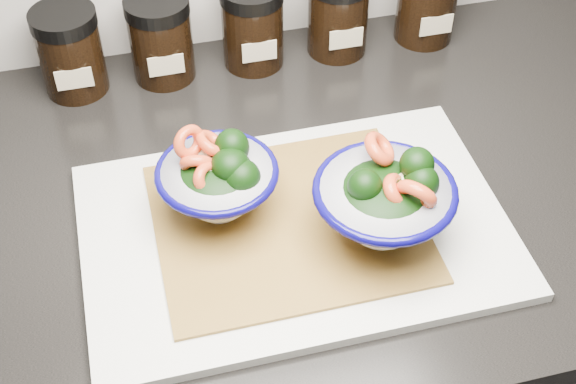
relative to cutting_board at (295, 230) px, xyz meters
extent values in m
cube|color=black|center=(-0.06, 0.07, -0.03)|extent=(3.50, 0.60, 0.04)
cube|color=silver|center=(0.00, 0.00, 0.00)|extent=(0.45, 0.30, 0.01)
cube|color=#AB8433|center=(-0.01, 0.01, 0.01)|extent=(0.28, 0.24, 0.00)
cylinder|color=white|center=(-0.07, 0.04, 0.01)|extent=(0.05, 0.05, 0.01)
ellipsoid|color=white|center=(-0.07, 0.04, 0.03)|extent=(0.07, 0.07, 0.03)
torus|color=#08044F|center=(-0.07, 0.04, 0.06)|extent=(0.13, 0.13, 0.01)
torus|color=#08044F|center=(-0.07, 0.04, 0.05)|extent=(0.11, 0.11, 0.00)
ellipsoid|color=black|center=(-0.07, 0.04, 0.06)|extent=(0.10, 0.10, 0.04)
ellipsoid|color=black|center=(-0.05, 0.02, 0.07)|extent=(0.04, 0.04, 0.04)
cylinder|color=#477233|center=(-0.05, 0.02, 0.05)|extent=(0.01, 0.01, 0.03)
ellipsoid|color=black|center=(-0.06, 0.04, 0.08)|extent=(0.04, 0.04, 0.04)
cylinder|color=#477233|center=(-0.06, 0.04, 0.06)|extent=(0.01, 0.01, 0.03)
ellipsoid|color=black|center=(-0.05, 0.06, 0.08)|extent=(0.04, 0.04, 0.04)
cylinder|color=#477233|center=(-0.05, 0.06, 0.07)|extent=(0.01, 0.01, 0.02)
torus|color=#D75A28|center=(-0.07, 0.06, 0.09)|extent=(0.05, 0.05, 0.03)
torus|color=#D75A28|center=(-0.09, 0.05, 0.07)|extent=(0.05, 0.03, 0.05)
torus|color=#D75A28|center=(-0.08, 0.03, 0.07)|extent=(0.04, 0.05, 0.05)
torus|color=#D75A28|center=(-0.10, 0.07, 0.09)|extent=(0.05, 0.04, 0.05)
cylinder|color=#CCBC8E|center=(-0.09, 0.06, 0.08)|extent=(0.02, 0.02, 0.01)
cylinder|color=#CCBC8E|center=(-0.08, 0.04, 0.08)|extent=(0.02, 0.02, 0.01)
cylinder|color=white|center=(0.08, -0.03, 0.02)|extent=(0.05, 0.05, 0.01)
ellipsoid|color=white|center=(0.08, -0.03, 0.03)|extent=(0.08, 0.08, 0.04)
torus|color=#08044F|center=(0.08, -0.03, 0.07)|extent=(0.15, 0.15, 0.01)
torus|color=#08044F|center=(0.08, -0.03, 0.06)|extent=(0.12, 0.12, 0.00)
ellipsoid|color=black|center=(0.08, -0.03, 0.06)|extent=(0.11, 0.11, 0.05)
ellipsoid|color=black|center=(0.12, -0.02, 0.09)|extent=(0.04, 0.04, 0.03)
cylinder|color=#477233|center=(0.12, -0.02, 0.08)|extent=(0.01, 0.02, 0.02)
ellipsoid|color=black|center=(0.12, -0.04, 0.08)|extent=(0.04, 0.04, 0.04)
cylinder|color=#477233|center=(0.12, -0.04, 0.07)|extent=(0.01, 0.02, 0.02)
ellipsoid|color=black|center=(0.06, -0.03, 0.08)|extent=(0.03, 0.03, 0.04)
cylinder|color=#477233|center=(0.06, -0.03, 0.07)|extent=(0.02, 0.01, 0.02)
torus|color=#D75A28|center=(0.11, -0.06, 0.08)|extent=(0.05, 0.05, 0.05)
torus|color=#D75A28|center=(0.09, -0.04, 0.08)|extent=(0.05, 0.06, 0.06)
torus|color=#D75A28|center=(0.09, 0.01, 0.09)|extent=(0.05, 0.05, 0.04)
cylinder|color=#CCBC8E|center=(0.09, -0.03, 0.08)|extent=(0.02, 0.02, 0.01)
cylinder|color=#CCBC8E|center=(0.10, -0.02, 0.08)|extent=(0.02, 0.02, 0.01)
cylinder|color=black|center=(-0.21, 0.31, 0.04)|extent=(0.08, 0.08, 0.09)
cylinder|color=black|center=(-0.21, 0.31, 0.10)|extent=(0.08, 0.08, 0.02)
cube|color=#C6B793|center=(-0.21, 0.27, 0.04)|extent=(0.04, 0.00, 0.03)
cylinder|color=black|center=(-0.10, 0.31, 0.04)|extent=(0.08, 0.08, 0.09)
cylinder|color=black|center=(-0.10, 0.31, 0.10)|extent=(0.08, 0.08, 0.02)
cube|color=#C6B793|center=(-0.10, 0.27, 0.04)|extent=(0.04, 0.00, 0.03)
cylinder|color=black|center=(0.02, 0.31, 0.04)|extent=(0.08, 0.08, 0.09)
cube|color=#C6B793|center=(0.02, 0.27, 0.04)|extent=(0.04, 0.00, 0.03)
cylinder|color=black|center=(0.14, 0.31, 0.04)|extent=(0.08, 0.08, 0.09)
cube|color=#C6B793|center=(0.14, 0.27, 0.04)|extent=(0.04, 0.00, 0.03)
cylinder|color=black|center=(0.26, 0.31, 0.04)|extent=(0.08, 0.08, 0.09)
cube|color=#C6B793|center=(0.26, 0.27, 0.04)|extent=(0.05, 0.00, 0.03)
camera|label=1|loc=(-0.15, -0.55, 0.64)|focal=50.00mm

